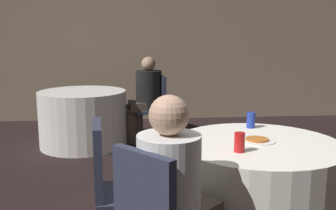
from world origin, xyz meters
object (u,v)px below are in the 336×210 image
Objects in this scene: table_far at (83,118)px; person_black_shirt at (144,99)px; pizza_plate_near at (257,140)px; chair_near_west at (112,179)px; chair_far_northeast at (144,98)px; table_near at (256,193)px; soda_can_red at (239,142)px; chair_far_east at (156,102)px; person_white_shirt at (178,201)px; soda_can_blue at (251,120)px.

person_black_shirt is (0.82, 0.12, 0.23)m from table_far.
person_black_shirt is at bearing 105.02° from pizza_plate_near.
chair_near_west and chair_far_northeast have the same top height.
soda_can_red is (-0.19, -0.20, 0.43)m from table_near.
chair_far_northeast is at bearing 98.97° from soda_can_red.
chair_far_northeast is 1.00× the size of chair_far_east.
table_far is at bearing 90.00° from person_black_shirt.
person_white_shirt is (-0.05, -3.25, 0.04)m from chair_far_east.
chair_far_east reaches higher than soda_can_red.
chair_far_east is at bearing -90.00° from person_black_shirt.
person_black_shirt is 9.60× the size of soda_can_blue.
soda_can_red reaches higher than pizza_plate_near.
soda_can_blue and soda_can_red have the same top height.
chair_far_east is 2.94m from soda_can_red.
chair_far_east is (0.42, 2.80, 0.00)m from chair_near_west.
chair_far_east is (-0.55, 2.70, 0.18)m from table_near.
table_far is 1.00m from chair_far_east.
person_black_shirt is at bearing 168.51° from chair_near_west.
soda_can_red is at bearing 155.29° from chair_far_northeast.
chair_far_northeast is at bearing 169.18° from chair_near_west.
chair_near_west reaches higher than table_far.
person_white_shirt reaches higher than pizza_plate_near.
soda_can_blue is (0.07, 0.40, 0.43)m from table_near.
table_near is 0.51m from soda_can_red.
table_near is 4.56× the size of pizza_plate_near.
pizza_plate_near is (0.60, 0.57, 0.16)m from person_white_shirt.
table_near is at bearing 47.58° from soda_can_red.
soda_can_blue is (1.05, 0.50, 0.25)m from chair_near_west.
chair_far_northeast is 3.36m from soda_can_red.
table_far is 1.00m from chair_far_northeast.
chair_far_northeast and chair_far_east have the same top height.
chair_far_east is 7.45× the size of soda_can_blue.
chair_far_northeast is 0.43m from chair_far_east.
soda_can_blue is (0.78, -2.70, 0.25)m from chair_far_northeast.
soda_can_blue is at bearing 66.85° from soda_can_red.
chair_near_west reaches higher than soda_can_red.
chair_near_west is 2.84m from chair_far_east.
soda_can_red is at bearing 76.67° from chair_near_west.
table_near is 1.24× the size of chair_far_northeast.
soda_can_red is (0.37, -2.91, 0.25)m from chair_far_east.
table_far is 0.99× the size of person_white_shirt.
person_black_shirt is at bearing 8.44° from table_far.
table_near is at bearing -176.85° from chair_far_east.
chair_near_west is 1.00× the size of chair_far_northeast.
chair_near_west is (0.55, -2.66, 0.18)m from table_far.
person_black_shirt is 3.23m from person_white_shirt.
chair_far_northeast is at bearing 12.62° from chair_far_east.
pizza_plate_near is at bearing 91.30° from person_white_shirt.
chair_far_east is 2.74m from pizza_plate_near.
pizza_plate_near is 0.38m from soda_can_blue.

